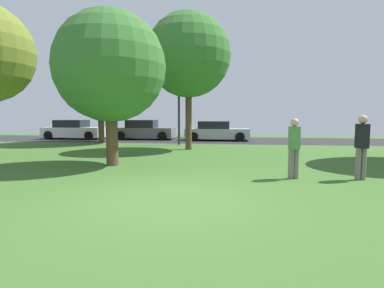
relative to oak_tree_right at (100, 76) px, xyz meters
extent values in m
plane|color=#3D6628|center=(7.25, -12.92, -4.33)|extent=(44.00, 44.00, 0.00)
cube|color=#28282B|center=(7.25, 3.08, -4.32)|extent=(44.00, 6.40, 0.01)
cylinder|color=brown|center=(0.00, 0.00, -3.22)|extent=(0.38, 0.38, 2.21)
sphere|color=olive|center=(0.00, 0.00, 0.01)|extent=(5.47, 5.47, 5.47)
cylinder|color=brown|center=(6.31, -3.36, -2.59)|extent=(0.33, 0.33, 3.48)
sphere|color=#38702D|center=(6.31, -3.36, 0.53)|extent=(4.33, 4.33, 4.33)
cylinder|color=brown|center=(4.37, -8.86, -3.17)|extent=(0.42, 0.42, 2.30)
sphere|color=#38702D|center=(4.37, -8.86, -0.87)|extent=(3.84, 3.84, 3.84)
cylinder|color=slate|center=(12.14, -10.33, -3.89)|extent=(0.14, 0.14, 0.87)
cylinder|color=slate|center=(11.98, -10.37, -3.89)|extent=(0.14, 0.14, 0.87)
cube|color=black|center=(12.06, -10.35, -3.13)|extent=(0.29, 0.36, 0.66)
sphere|color=tan|center=(12.06, -10.35, -2.68)|extent=(0.24, 0.24, 0.24)
cylinder|color=slate|center=(10.19, -10.45, -3.91)|extent=(0.14, 0.14, 0.83)
cylinder|color=slate|center=(10.35, -10.42, -3.91)|extent=(0.14, 0.14, 0.83)
cube|color=#51894C|center=(10.27, -10.44, -3.18)|extent=(0.28, 0.36, 0.62)
sphere|color=tan|center=(10.27, -10.44, -2.76)|extent=(0.22, 0.22, 0.22)
cube|color=white|center=(-3.44, 2.88, -3.80)|extent=(4.56, 1.84, 0.75)
cube|color=black|center=(-3.67, 2.88, -3.15)|extent=(2.19, 1.62, 0.56)
cylinder|color=black|center=(-1.85, 3.80, -4.01)|extent=(0.64, 0.22, 0.64)
cylinder|color=black|center=(-1.85, 1.96, -4.01)|extent=(0.64, 0.22, 0.64)
cylinder|color=black|center=(-5.04, 3.80, -4.01)|extent=(0.64, 0.22, 0.64)
cylinder|color=black|center=(-5.04, 1.96, -4.01)|extent=(0.64, 0.22, 0.64)
cube|color=slate|center=(2.03, 3.19, -3.81)|extent=(4.40, 1.84, 0.73)
cube|color=black|center=(1.80, 3.19, -3.15)|extent=(2.11, 1.62, 0.58)
cylinder|color=black|center=(3.57, 4.11, -4.01)|extent=(0.64, 0.22, 0.64)
cylinder|color=black|center=(3.57, 2.27, -4.01)|extent=(0.64, 0.22, 0.64)
cylinder|color=black|center=(0.48, 4.11, -4.01)|extent=(0.64, 0.22, 0.64)
cylinder|color=black|center=(0.48, 2.27, -4.01)|extent=(0.64, 0.22, 0.64)
cube|color=#B7B7BC|center=(7.49, 2.88, -3.83)|extent=(4.57, 1.87, 0.70)
cube|color=black|center=(7.26, 2.88, -3.21)|extent=(2.19, 1.64, 0.53)
cylinder|color=black|center=(9.09, 3.81, -4.01)|extent=(0.64, 0.22, 0.64)
cylinder|color=black|center=(9.09, 1.95, -4.01)|extent=(0.64, 0.22, 0.64)
cylinder|color=black|center=(5.89, 3.81, -4.01)|extent=(0.64, 0.22, 0.64)
cylinder|color=black|center=(5.89, 1.95, -4.01)|extent=(0.64, 0.22, 0.64)
cylinder|color=#2D2D33|center=(5.33, -0.72, -2.08)|extent=(0.14, 0.14, 4.50)
camera|label=1|loc=(8.58, -19.11, -2.59)|focal=28.53mm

